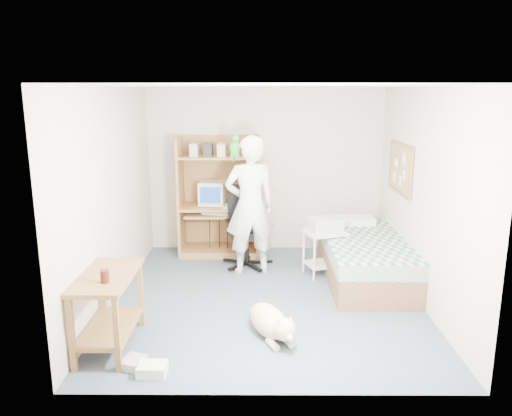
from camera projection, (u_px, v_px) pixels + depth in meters
The scene contains 21 objects.
floor at pixel (267, 297), 6.06m from camera, with size 4.00×4.00×0.00m, color #434D5B.
wall_back at pixel (265, 170), 7.72m from camera, with size 3.60×0.02×2.50m, color beige.
wall_right at pixel (423, 197), 5.77m from camera, with size 0.02×4.00×2.50m, color beige.
wall_left at pixel (113, 197), 5.78m from camera, with size 0.02×4.00×2.50m, color beige.
ceiling at pixel (268, 86), 5.49m from camera, with size 3.60×4.00×0.02m, color white.
computer_hutch at pixel (219, 201), 7.57m from camera, with size 1.20×0.63×1.80m.
bed at pixel (365, 259), 6.59m from camera, with size 1.02×2.02×0.66m.
side_desk at pixel (108, 299), 4.79m from camera, with size 0.50×1.00×0.75m.
corkboard at pixel (400, 168), 6.60m from camera, with size 0.04×0.94×0.66m.
office_chair at pixel (246, 237), 7.13m from camera, with size 0.64×0.64×1.14m.
person at pixel (250, 206), 6.70m from camera, with size 0.69×0.45×1.89m, color white.
parrot at pixel (235, 147), 6.54m from camera, with size 0.14×0.24×0.38m.
dog at pixel (271, 322), 5.06m from camera, with size 0.55×0.92×0.37m.
printer_cart at pixel (324, 246), 6.74m from camera, with size 0.62×0.55×0.62m.
printer at pixel (325, 224), 6.67m from camera, with size 0.42×0.32×0.18m, color #B6B6B1.
crt_monitor at pixel (212, 193), 7.55m from camera, with size 0.40×0.42×0.36m.
keyboard at pixel (218, 213), 7.45m from camera, with size 0.45×0.16×0.03m, color beige.
pencil_cup at pixel (241, 202), 7.48m from camera, with size 0.08×0.08×0.12m, color gold.
drink_glass at pixel (105, 276), 4.52m from camera, with size 0.08×0.08×0.12m, color #40130A.
floor_box_a at pixel (152, 369), 4.40m from camera, with size 0.25×0.20×0.10m, color white.
floor_box_b at pixel (133, 363), 4.53m from camera, with size 0.18×0.22×0.08m, color #BABAB5.
Camera 1 is at (-0.11, -5.65, 2.44)m, focal length 35.00 mm.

